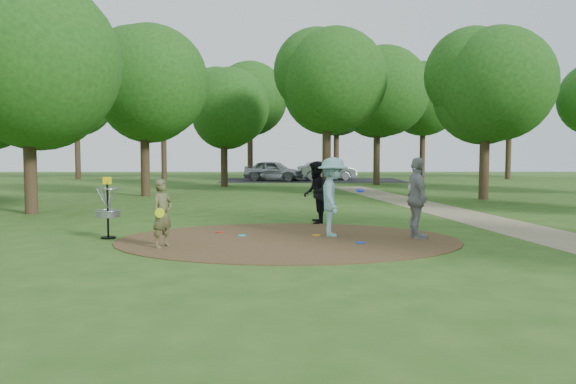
{
  "coord_description": "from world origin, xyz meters",
  "views": [
    {
      "loc": [
        -0.04,
        -13.62,
        2.14
      ],
      "look_at": [
        0.0,
        1.2,
        1.1
      ],
      "focal_mm": 35.0,
      "sensor_mm": 36.0,
      "label": 1
    }
  ],
  "objects": [
    {
      "name": "parking_lot",
      "position": [
        2.0,
        30.0,
        0.0
      ],
      "size": [
        14.0,
        8.0,
        0.01
      ],
      "primitive_type": "cube",
      "color": "black",
      "rests_on": "ground"
    },
    {
      "name": "player_walking_with_disc",
      "position": [
        0.83,
        3.21,
        0.94
      ],
      "size": [
        0.75,
        0.94,
        1.88
      ],
      "color": "black",
      "rests_on": "ground"
    },
    {
      "name": "disc_ground_red",
      "position": [
        -1.82,
        1.21,
        0.03
      ],
      "size": [
        0.22,
        0.22,
        0.02
      ],
      "primitive_type": "cylinder",
      "color": "red",
      "rests_on": "dirt_clearing"
    },
    {
      "name": "player_observer_with_disc",
      "position": [
        -2.83,
        -1.07,
        0.77
      ],
      "size": [
        0.61,
        0.67,
        1.55
      ],
      "color": "brown",
      "rests_on": "ground"
    },
    {
      "name": "player_throwing_with_disc",
      "position": [
        1.14,
        0.57,
        1.01
      ],
      "size": [
        1.24,
        1.36,
        2.03
      ],
      "color": "#82BDC3",
      "rests_on": "ground"
    },
    {
      "name": "footpath",
      "position": [
        6.5,
        2.0,
        0.01
      ],
      "size": [
        7.55,
        39.89,
        0.01
      ],
      "primitive_type": "cube",
      "rotation": [
        0.0,
        0.0,
        0.14
      ],
      "color": "#8C7A5B",
      "rests_on": "ground"
    },
    {
      "name": "disc_ground_blue",
      "position": [
        1.7,
        -0.56,
        0.03
      ],
      "size": [
        0.22,
        0.22,
        0.02
      ],
      "primitive_type": "cylinder",
      "color": "#0D38E7",
      "rests_on": "dirt_clearing"
    },
    {
      "name": "car_left",
      "position": [
        -1.01,
        29.42,
        0.78
      ],
      "size": [
        4.92,
        3.23,
        1.56
      ],
      "primitive_type": "imported",
      "rotation": [
        0.0,
        0.0,
        1.24
      ],
      "color": "#9D9DA4",
      "rests_on": "ground"
    },
    {
      "name": "disc_ground_orange",
      "position": [
        0.73,
        0.64,
        0.03
      ],
      "size": [
        0.22,
        0.22,
        0.02
      ],
      "primitive_type": "cylinder",
      "color": "orange",
      "rests_on": "dirt_clearing"
    },
    {
      "name": "disc_golf_basket",
      "position": [
        -4.5,
        0.3,
        0.87
      ],
      "size": [
        0.63,
        0.63,
        1.54
      ],
      "color": "black",
      "rests_on": "ground"
    },
    {
      "name": "car_right",
      "position": [
        3.12,
        30.19,
        0.75
      ],
      "size": [
        4.74,
        2.25,
        1.5
      ],
      "primitive_type": "imported",
      "rotation": [
        0.0,
        0.0,
        1.72
      ],
      "color": "#999CA1",
      "rests_on": "ground"
    },
    {
      "name": "disc_ground_cyan",
      "position": [
        -1.18,
        0.62,
        0.03
      ],
      "size": [
        0.22,
        0.22,
        0.02
      ],
      "primitive_type": "cylinder",
      "color": "#1CB6E1",
      "rests_on": "dirt_clearing"
    },
    {
      "name": "ground",
      "position": [
        0.0,
        0.0,
        0.0
      ],
      "size": [
        100.0,
        100.0,
        0.0
      ],
      "primitive_type": "plane",
      "color": "#2D5119",
      "rests_on": "ground"
    },
    {
      "name": "dirt_clearing",
      "position": [
        0.0,
        0.0,
        0.01
      ],
      "size": [
        8.4,
        8.4,
        0.02
      ],
      "primitive_type": "cylinder",
      "color": "#47301C",
      "rests_on": "ground"
    },
    {
      "name": "tree_ring",
      "position": [
        3.4,
        8.89,
        5.25
      ],
      "size": [
        37.41,
        45.24,
        9.07
      ],
      "color": "#332316",
      "rests_on": "ground"
    },
    {
      "name": "player_waiting_with_disc",
      "position": [
        3.2,
        0.19,
        1.01
      ],
      "size": [
        0.59,
        1.22,
        2.03
      ],
      "color": "#979799",
      "rests_on": "ground"
    }
  ]
}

